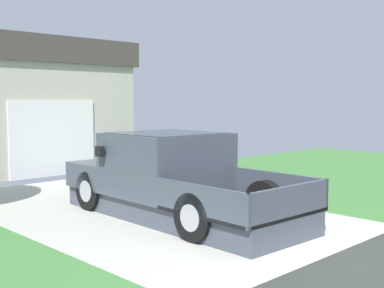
% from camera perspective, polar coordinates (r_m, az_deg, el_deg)
% --- Properties ---
extents(pickup_truck, '(2.22, 5.28, 1.63)m').
position_cam_1_polar(pickup_truck, '(9.86, -2.70, -4.00)').
color(pickup_truck, '#404753').
rests_on(pickup_truck, ground).
extents(person_with_hat, '(0.51, 0.48, 1.60)m').
position_cam_1_polar(person_with_hat, '(10.81, 2.08, -2.34)').
color(person_with_hat, '#333842').
rests_on(person_with_hat, ground).
extents(handbag, '(0.32, 0.22, 0.38)m').
position_cam_1_polar(handbag, '(10.90, 3.40, -6.39)').
color(handbag, beige).
rests_on(handbag, ground).
extents(wheeled_trash_bin, '(0.60, 0.72, 1.04)m').
position_cam_1_polar(wheeled_trash_bin, '(15.74, -5.53, -1.21)').
color(wheeled_trash_bin, navy).
rests_on(wheeled_trash_bin, ground).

